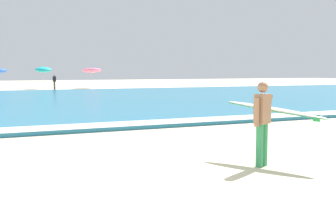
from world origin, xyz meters
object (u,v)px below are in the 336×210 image
object	(u,v)px
beach_umbrella_4	(92,70)
beach_umbrella_3	(43,70)
surfer_with_board	(268,115)
beachgoer_near_row_right	(54,82)

from	to	relation	value
beach_umbrella_4	beach_umbrella_3	bearing A→B (deg)	172.84
surfer_with_board	beachgoer_near_row_right	world-z (taller)	surfer_with_board
beach_umbrella_3	surfer_with_board	bearing A→B (deg)	-90.18
beach_umbrella_4	beachgoer_near_row_right	world-z (taller)	beach_umbrella_4
beach_umbrella_4	beachgoer_near_row_right	bearing A→B (deg)	-156.74
surfer_with_board	beach_umbrella_4	world-z (taller)	beach_umbrella_4
surfer_with_board	beachgoer_near_row_right	xyz separation A→B (m)	(0.90, 36.76, -0.19)
surfer_with_board	beach_umbrella_3	size ratio (longest dim) A/B	0.93
beach_umbrella_4	beachgoer_near_row_right	size ratio (longest dim) A/B	1.49
beach_umbrella_3	beachgoer_near_row_right	xyz separation A→B (m)	(0.78, -2.53, -1.23)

